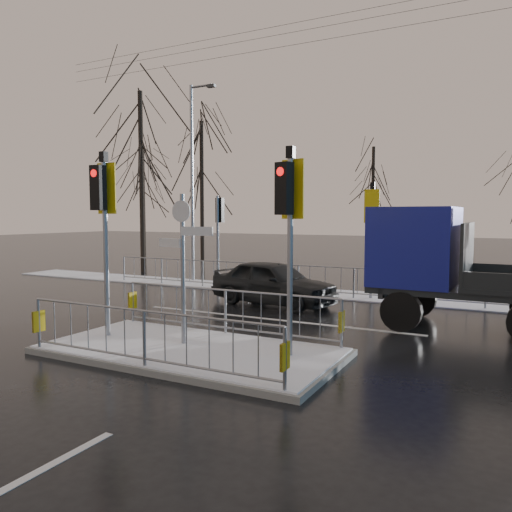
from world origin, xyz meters
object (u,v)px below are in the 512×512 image
at_px(car_far_lane, 273,282).
at_px(flatbed_truck, 454,264).
at_px(street_lamp_left, 193,175).
at_px(traffic_island, 190,335).

bearing_deg(car_far_lane, flatbed_truck, -88.37).
bearing_deg(car_far_lane, street_lamp_left, 66.98).
relative_size(traffic_island, car_far_lane, 1.46).
height_order(traffic_island, flatbed_truck, traffic_island).
height_order(car_far_lane, flatbed_truck, flatbed_truck).
bearing_deg(car_far_lane, traffic_island, -160.35).
distance_m(traffic_island, car_far_lane, 5.91).
xyz_separation_m(flatbed_truck, street_lamp_left, (-10.82, 4.50, 2.90)).
bearing_deg(traffic_island, street_lamp_left, 124.07).
bearing_deg(traffic_island, flatbed_truck, 48.59).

